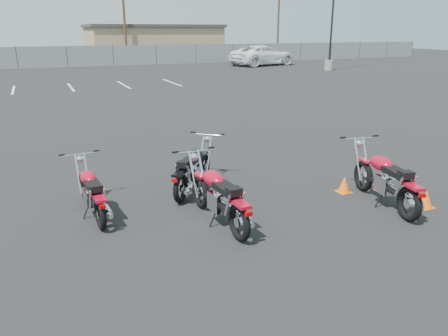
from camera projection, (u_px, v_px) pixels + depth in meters
name	position (u px, v px, depth m)	size (l,w,h in m)	color
ground	(227.00, 213.00, 7.80)	(120.00, 120.00, 0.00)	black
motorcycle_front_red	(92.00, 193.00, 7.59)	(0.74, 1.92, 0.94)	black
motorcycle_second_black	(193.00, 169.00, 8.78)	(1.59, 1.80, 0.99)	black
motorcycle_third_red	(219.00, 196.00, 7.28)	(0.83, 2.16, 1.05)	black
motorcycle_rear_red	(386.00, 180.00, 8.04)	(0.89, 2.20, 1.08)	black
training_cone_near	(344.00, 184.00, 8.77)	(0.27, 0.27, 0.33)	#FB630D
training_cone_far	(426.00, 199.00, 8.02)	(0.28, 0.28, 0.33)	#FB630D
light_pole_east	(331.00, 30.00, 34.74)	(0.80, 0.70, 11.53)	gray
chainlink_fence	(67.00, 57.00, 38.18)	(80.06, 0.06, 1.80)	slate
tan_building_east	(152.00, 42.00, 49.53)	(14.40, 9.40, 3.70)	tan
utility_pole_c	(124.00, 13.00, 42.80)	(1.80, 0.24, 9.00)	#3F2C1D
utility_pole_d	(278.00, 16.00, 50.45)	(1.80, 0.24, 9.00)	#3F2C1D
parking_line_stripes	(43.00, 89.00, 24.37)	(15.12, 4.00, 0.01)	silver
white_van	(263.00, 50.00, 40.02)	(7.34, 2.94, 2.79)	white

